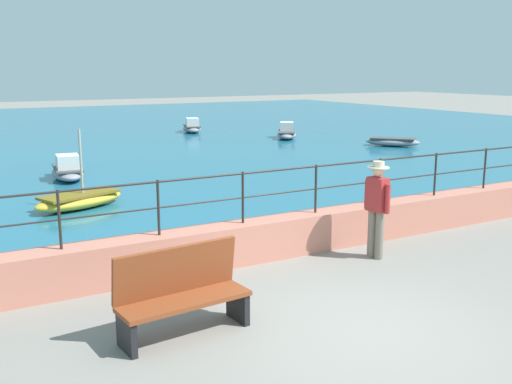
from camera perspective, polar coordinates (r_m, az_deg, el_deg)
ground_plane at (r=7.96m, az=10.09°, el=-13.01°), size 120.00×120.00×0.00m
promenade_wall at (r=10.32m, az=-1.26°, el=-4.88°), size 20.00×0.56×0.70m
railing at (r=10.09m, az=-1.29°, el=0.37°), size 18.44×0.04×0.90m
lake_water at (r=31.86m, az=-21.13°, el=5.12°), size 64.00×44.32×0.06m
bench_main at (r=7.61m, az=-7.26°, el=-9.53°), size 1.74×0.70×1.13m
person_walking at (r=10.58m, az=11.63°, el=-1.19°), size 0.38×0.57×1.75m
boat_0 at (r=31.25m, az=-6.23°, el=6.28°), size 1.56×2.46×0.76m
boat_1 at (r=14.64m, az=-16.72°, el=-0.72°), size 2.47×1.65×1.88m
boat_2 at (r=18.63m, az=-17.79°, el=2.03°), size 1.17×2.39×0.76m
boat_3 at (r=28.33m, az=2.99°, el=5.76°), size 2.00×2.42×0.76m
boat_4 at (r=26.05m, az=13.10°, el=4.78°), size 2.19×2.33×0.36m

